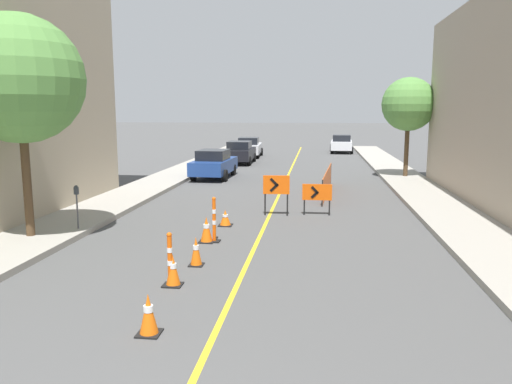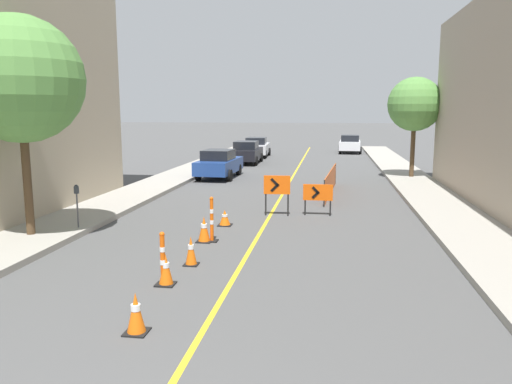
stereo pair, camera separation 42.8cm
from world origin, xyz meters
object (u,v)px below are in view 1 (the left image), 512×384
(parked_car_opposite_side, at_px, (341,144))
(arrow_barricade_primary, at_px, (276,187))
(street_tree_left_near, at_px, (19,79))
(parked_car_curb_mid, at_px, (240,152))
(delineator_post_front, at_px, (170,263))
(traffic_cone_nearest, at_px, (149,314))
(parked_car_curb_far, at_px, (249,147))
(delineator_post_rear, at_px, (214,222))
(traffic_cone_fifth, at_px, (225,218))
(parking_meter_near_curb, at_px, (77,198))
(traffic_cone_third, at_px, (196,251))
(traffic_cone_second, at_px, (173,270))
(parked_car_curb_near, at_px, (214,164))
(street_tree_right_near, at_px, (409,104))
(traffic_cone_fourth, at_px, (206,230))
(arrow_barricade_secondary, at_px, (317,193))

(parked_car_opposite_side, bearing_deg, arrow_barricade_primary, -94.51)
(street_tree_left_near, bearing_deg, parked_car_curb_mid, 82.98)
(delineator_post_front, xyz_separation_m, arrow_barricade_primary, (1.65, 7.55, 0.52))
(traffic_cone_nearest, bearing_deg, parked_car_curb_far, 94.83)
(delineator_post_front, relative_size, delineator_post_rear, 0.91)
(traffic_cone_fifth, relative_size, parking_meter_near_curb, 0.39)
(traffic_cone_third, distance_m, parked_car_opposite_side, 34.18)
(parked_car_curb_mid, bearing_deg, traffic_cone_second, -84.80)
(traffic_cone_nearest, bearing_deg, parking_meter_near_curb, 124.67)
(delineator_post_front, bearing_deg, traffic_cone_second, 24.07)
(traffic_cone_second, distance_m, parked_car_curb_near, 17.34)
(traffic_cone_second, bearing_deg, delineator_post_rear, 87.88)
(traffic_cone_third, bearing_deg, parked_car_curb_near, 100.22)
(traffic_cone_second, bearing_deg, street_tree_left_near, 148.91)
(parking_meter_near_curb, relative_size, street_tree_right_near, 0.25)
(parked_car_curb_mid, bearing_deg, delineator_post_rear, -83.48)
(parked_car_opposite_side, relative_size, street_tree_left_near, 0.71)
(traffic_cone_fifth, relative_size, parked_car_curb_far, 0.12)
(parked_car_curb_near, distance_m, parked_car_curb_mid, 7.84)
(traffic_cone_third, height_order, arrow_barricade_primary, arrow_barricade_primary)
(delineator_post_rear, height_order, parked_car_curb_far, parked_car_curb_far)
(delineator_post_front, xyz_separation_m, parked_car_curb_mid, (-2.38, 24.98, 0.29))
(delineator_post_front, distance_m, delineator_post_rear, 3.71)
(traffic_cone_fifth, relative_size, delineator_post_rear, 0.40)
(traffic_cone_second, xyz_separation_m, traffic_cone_fourth, (-0.08, 3.62, 0.02))
(arrow_barricade_primary, relative_size, street_tree_left_near, 0.23)
(parked_car_curb_far, bearing_deg, traffic_cone_second, -87.98)
(traffic_cone_nearest, xyz_separation_m, parked_car_opposite_side, (4.89, 37.60, 0.45))
(parked_car_curb_near, xyz_separation_m, parked_car_curb_far, (0.20, 12.95, 0.00))
(traffic_cone_nearest, height_order, parked_car_curb_far, parked_car_curb_far)
(parked_car_curb_near, bearing_deg, arrow_barricade_secondary, -56.09)
(traffic_cone_fifth, height_order, delineator_post_front, delineator_post_front)
(parked_car_curb_far, height_order, parking_meter_near_curb, parked_car_curb_far)
(traffic_cone_nearest, relative_size, parked_car_curb_mid, 0.17)
(traffic_cone_fourth, xyz_separation_m, parked_car_curb_far, (-2.39, 26.45, 0.43))
(parking_meter_near_curb, bearing_deg, arrow_barricade_primary, 30.85)
(traffic_cone_fifth, xyz_separation_m, parking_meter_near_curb, (-4.25, -1.65, 0.86))
(arrow_barricade_secondary, bearing_deg, traffic_cone_nearest, -105.66)
(arrow_barricade_primary, bearing_deg, delineator_post_front, -105.53)
(parked_car_curb_far, bearing_deg, traffic_cone_nearest, -87.85)
(parked_car_curb_near, height_order, parking_meter_near_curb, parked_car_curb_near)
(traffic_cone_second, height_order, delineator_post_front, delineator_post_front)
(traffic_cone_third, xyz_separation_m, delineator_post_rear, (-0.01, 2.24, 0.22))
(parked_car_opposite_side, bearing_deg, traffic_cone_fourth, -96.59)
(parked_car_opposite_side, height_order, street_tree_right_near, street_tree_right_near)
(arrow_barricade_secondary, relative_size, parked_car_curb_mid, 0.26)
(traffic_cone_second, xyz_separation_m, parked_car_opposite_side, (5.16, 35.25, 0.45))
(traffic_cone_second, bearing_deg, arrow_barricade_primary, 78.00)
(parked_car_curb_mid, bearing_deg, traffic_cone_fifth, -82.92)
(parked_car_opposite_side, distance_m, parking_meter_near_curb, 32.55)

